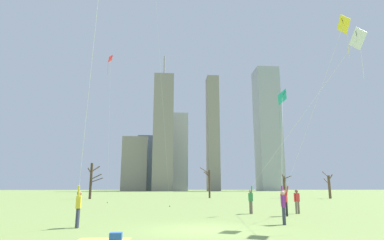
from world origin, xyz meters
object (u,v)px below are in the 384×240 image
at_px(bystander_strolling_midfield, 297,200).
at_px(bare_tree_rightmost, 329,185).
at_px(kite_flyer_foreground_left_purple, 85,138).
at_px(picnic_spot, 110,239).
at_px(kite_flyer_far_back_yellow, 294,173).
at_px(kite_flyer_midfield_right_white, 265,178).
at_px(distant_kite_drifting_left_red, 110,66).
at_px(bare_tree_left_of_center, 209,183).
at_px(bare_tree_right_of_center, 92,180).
at_px(kite_flyer_midfield_center_teal, 283,174).
at_px(bare_tree_leftmost, 284,185).

bearing_deg(bystander_strolling_midfield, bare_tree_rightmost, 58.56).
distance_m(kite_flyer_foreground_left_purple, picnic_spot, 4.65).
bearing_deg(picnic_spot, kite_flyer_far_back_yellow, 39.39).
xyz_separation_m(kite_flyer_midfield_right_white, distant_kite_drifting_left_red, (-14.21, 20.29, 15.39)).
relative_size(bare_tree_left_of_center, bare_tree_right_of_center, 0.91).
relative_size(kite_flyer_midfield_center_teal, bare_tree_right_of_center, 1.63).
relative_size(kite_flyer_midfield_center_teal, bare_tree_leftmost, 2.14).
bearing_deg(picnic_spot, bare_tree_leftmost, 62.37).
bearing_deg(distant_kite_drifting_left_red, kite_flyer_foreground_left_purple, -81.26).
distance_m(kite_flyer_far_back_yellow, distant_kite_drifting_left_red, 30.65).
height_order(kite_flyer_midfield_right_white, bare_tree_left_of_center, kite_flyer_midfield_right_white).
bearing_deg(bare_tree_right_of_center, bystander_strolling_midfield, -55.02).
bearing_deg(kite_flyer_midfield_center_teal, kite_flyer_far_back_yellow, 56.61).
bearing_deg(picnic_spot, kite_flyer_midfield_right_white, 48.13).
height_order(kite_flyer_foreground_left_purple, bare_tree_right_of_center, kite_flyer_foreground_left_purple).
height_order(kite_flyer_midfield_center_teal, kite_flyer_far_back_yellow, kite_flyer_far_back_yellow).
xyz_separation_m(kite_flyer_midfield_right_white, kite_flyer_foreground_left_purple, (-10.00, -7.09, 1.45)).
distance_m(kite_flyer_far_back_yellow, bystander_strolling_midfield, 3.19).
bearing_deg(kite_flyer_far_back_yellow, bare_tree_rightmost, 59.09).
xyz_separation_m(kite_flyer_foreground_left_purple, bare_tree_rightmost, (29.85, 36.56, -1.76)).
bearing_deg(bystander_strolling_midfield, bare_tree_leftmost, 70.60).
bearing_deg(picnic_spot, kite_flyer_midfield_center_teal, 34.35).
relative_size(kite_flyer_midfield_right_white, bare_tree_leftmost, 2.34).
xyz_separation_m(bare_tree_leftmost, bare_tree_right_of_center, (-31.67, -2.35, 0.76)).
bearing_deg(bare_tree_left_of_center, bare_tree_leftmost, -2.40).
xyz_separation_m(bystander_strolling_midfield, bare_tree_rightmost, (17.31, 28.31, 1.16)).
bearing_deg(kite_flyer_foreground_left_purple, kite_flyer_far_back_yellow, 26.90).
bearing_deg(kite_flyer_midfield_right_white, bare_tree_right_of_center, 120.52).
xyz_separation_m(bystander_strolling_midfield, bare_tree_left_of_center, (-1.71, 32.22, 1.64)).
bearing_deg(distant_kite_drifting_left_red, bare_tree_leftmost, 24.21).
height_order(kite_flyer_far_back_yellow, bare_tree_left_of_center, kite_flyer_far_back_yellow).
relative_size(picnic_spot, bare_tree_leftmost, 0.44).
distance_m(kite_flyer_midfield_right_white, picnic_spot, 12.78).
distance_m(kite_flyer_foreground_left_purple, bare_tree_rightmost, 47.23).
bearing_deg(bare_tree_right_of_center, bare_tree_left_of_center, 8.72).
distance_m(bystander_strolling_midfield, bare_tree_left_of_center, 32.31).
bearing_deg(bare_tree_rightmost, kite_flyer_far_back_yellow, -120.91).
distance_m(kite_flyer_midfield_center_teal, bare_tree_rightmost, 38.80).
bearing_deg(distant_kite_drifting_left_red, kite_flyer_far_back_yellow, -54.07).
bearing_deg(kite_flyer_foreground_left_purple, kite_flyer_midfield_right_white, 35.36).
relative_size(bystander_strolling_midfield, bare_tree_left_of_center, 0.32).
height_order(bystander_strolling_midfield, bare_tree_left_of_center, bare_tree_left_of_center).
relative_size(kite_flyer_far_back_yellow, bystander_strolling_midfield, 7.17).
xyz_separation_m(bare_tree_left_of_center, bare_tree_right_of_center, (-18.81, -2.89, 0.39)).
height_order(kite_flyer_far_back_yellow, picnic_spot, kite_flyer_far_back_yellow).
xyz_separation_m(picnic_spot, bare_tree_left_of_center, (9.23, 42.73, 2.45)).
distance_m(distant_kite_drifting_left_red, bare_tree_right_of_center, 18.39).
bearing_deg(picnic_spot, distant_kite_drifting_left_red, 101.10).
bearing_deg(bystander_strolling_midfield, kite_flyer_midfield_center_teal, -119.09).
xyz_separation_m(kite_flyer_midfield_right_white, bystander_strolling_midfield, (2.54, 1.15, -1.47)).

